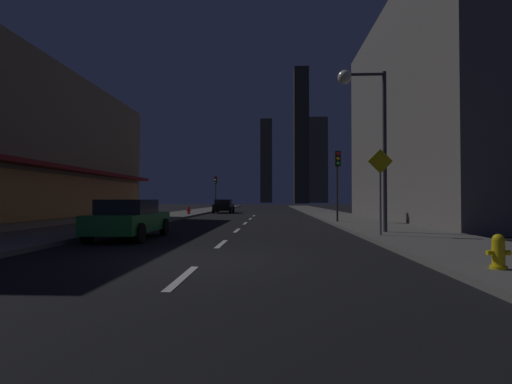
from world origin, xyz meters
TOP-DOWN VIEW (x-y plane):
  - ground_plane at (0.00, 32.00)m, footprint 78.00×136.00m
  - sidewalk_right at (7.00, 32.00)m, footprint 4.00×76.00m
  - sidewalk_left at (-7.00, 32.00)m, footprint 4.00×76.00m
  - lane_marking_center at (0.00, 11.00)m, footprint 0.16×28.20m
  - building_apartment_right at (14.50, 16.00)m, footprint 11.00×20.00m
  - skyscraper_distant_tall at (-1.27, 159.08)m, footprint 5.29×6.57m
  - skyscraper_distant_mid at (11.96, 126.12)m, footprint 5.19×6.96m
  - skyscraper_distant_short at (20.52, 150.25)m, footprint 8.54×5.80m
  - car_parked_near at (-3.60, 4.60)m, footprint 1.98×4.24m
  - car_parked_far at (-3.60, 30.76)m, footprint 1.98×4.24m
  - fire_hydrant_yellow_near at (5.90, -1.64)m, footprint 0.42×0.30m
  - fire_hydrant_far_left at (-5.90, 24.29)m, footprint 0.42×0.30m
  - traffic_light_near_right at (5.50, 13.31)m, footprint 0.32×0.48m
  - traffic_light_far_left at (-5.50, 37.38)m, footprint 0.32×0.48m
  - street_lamp_right at (5.38, 6.38)m, footprint 1.96×0.56m
  - pedestrian_crossing_sign at (5.60, 4.93)m, footprint 0.91×0.08m

SIDE VIEW (x-z plane):
  - ground_plane at x=0.00m, z-range -0.10..0.00m
  - lane_marking_center at x=0.00m, z-range 0.00..0.01m
  - sidewalk_right at x=7.00m, z-range 0.00..0.15m
  - sidewalk_left at x=-7.00m, z-range 0.00..0.15m
  - fire_hydrant_yellow_near at x=5.90m, z-range 0.13..0.78m
  - fire_hydrant_far_left at x=-5.90m, z-range 0.13..0.78m
  - car_parked_near at x=-3.60m, z-range 0.02..1.47m
  - car_parked_far at x=-3.60m, z-range 0.02..1.47m
  - pedestrian_crossing_sign at x=5.60m, z-range 0.44..3.59m
  - traffic_light_near_right at x=5.50m, z-range 1.09..5.29m
  - traffic_light_far_left at x=-5.50m, z-range 1.09..5.29m
  - street_lamp_right at x=5.38m, z-range 1.78..8.36m
  - building_apartment_right at x=14.50m, z-range 0.00..14.11m
  - skyscraper_distant_short at x=20.52m, z-range 0.00..36.22m
  - skyscraper_distant_tall at x=-1.27m, z-range 0.00..37.54m
  - skyscraper_distant_mid at x=11.96m, z-range 0.00..48.91m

